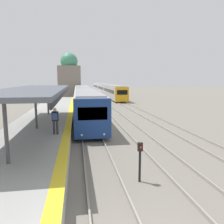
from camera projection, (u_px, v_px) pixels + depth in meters
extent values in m
cube|color=#4C515B|center=(35.00, 90.00, 14.98)|extent=(4.00, 16.48, 0.20)
cube|color=black|center=(64.00, 93.00, 15.32)|extent=(0.08, 16.48, 0.24)
cylinder|color=#47474C|center=(6.00, 132.00, 8.75)|extent=(0.16, 0.16, 2.63)
cylinder|color=#47474C|center=(36.00, 110.00, 15.18)|extent=(0.16, 0.16, 2.63)
cylinder|color=#47474C|center=(48.00, 101.00, 21.62)|extent=(0.16, 0.16, 2.63)
cylinder|color=#2D2D33|center=(54.00, 128.00, 13.71)|extent=(0.14, 0.14, 0.85)
cylinder|color=#2D2D33|center=(57.00, 128.00, 13.74)|extent=(0.14, 0.14, 0.85)
cube|color=black|center=(55.00, 116.00, 13.61)|extent=(0.40, 0.22, 0.60)
sphere|color=tan|center=(55.00, 110.00, 13.56)|extent=(0.22, 0.22, 0.22)
cube|color=#334C8E|center=(55.00, 116.00, 13.42)|extent=(0.30, 0.18, 0.40)
cube|color=navy|center=(92.00, 118.00, 14.98)|extent=(2.54, 0.70, 2.74)
cube|color=black|center=(93.00, 114.00, 14.60)|extent=(1.98, 0.04, 0.88)
sphere|color=#EFEACC|center=(82.00, 135.00, 14.69)|extent=(0.16, 0.16, 0.16)
sphere|color=#EFEACC|center=(104.00, 134.00, 14.93)|extent=(0.16, 0.16, 0.16)
cube|color=silver|center=(87.00, 104.00, 23.48)|extent=(2.54, 16.71, 2.74)
cube|color=gray|center=(86.00, 91.00, 23.27)|extent=(2.24, 16.37, 0.12)
cube|color=black|center=(87.00, 102.00, 23.44)|extent=(2.56, 15.37, 0.71)
cylinder|color=black|center=(77.00, 127.00, 18.20)|extent=(0.12, 0.70, 0.70)
cylinder|color=black|center=(103.00, 126.00, 18.54)|extent=(0.12, 0.70, 0.70)
cylinder|color=black|center=(77.00, 110.00, 28.80)|extent=(0.12, 0.70, 0.70)
cylinder|color=black|center=(93.00, 109.00, 29.14)|extent=(0.12, 0.70, 0.70)
cube|color=silver|center=(82.00, 94.00, 40.14)|extent=(2.54, 16.71, 2.74)
cube|color=gray|center=(82.00, 86.00, 39.93)|extent=(2.24, 16.37, 0.12)
cube|color=black|center=(82.00, 93.00, 40.09)|extent=(2.56, 15.37, 0.71)
cylinder|color=black|center=(77.00, 105.00, 34.85)|extent=(0.12, 0.70, 0.70)
cylinder|color=black|center=(90.00, 104.00, 35.20)|extent=(0.12, 0.70, 0.70)
cylinder|color=black|center=(77.00, 99.00, 45.46)|extent=(0.12, 0.70, 0.70)
cylinder|color=black|center=(87.00, 99.00, 45.80)|extent=(0.12, 0.70, 0.70)
cube|color=gold|center=(122.00, 94.00, 40.09)|extent=(2.52, 0.70, 2.69)
cube|color=black|center=(122.00, 92.00, 39.71)|extent=(1.97, 0.04, 0.86)
sphere|color=#EFEACC|center=(118.00, 100.00, 39.79)|extent=(0.16, 0.16, 0.16)
sphere|color=#EFEACC|center=(126.00, 100.00, 40.03)|extent=(0.16, 0.16, 0.16)
cube|color=silver|center=(114.00, 92.00, 48.56)|extent=(2.52, 16.66, 2.69)
cube|color=gray|center=(114.00, 85.00, 48.36)|extent=(2.22, 16.32, 0.12)
cube|color=black|center=(114.00, 90.00, 48.52)|extent=(2.54, 15.32, 0.70)
cylinder|color=black|center=(113.00, 100.00, 43.29)|extent=(0.12, 0.70, 0.70)
cylinder|color=black|center=(124.00, 100.00, 43.63)|extent=(0.12, 0.70, 0.70)
cylinder|color=black|center=(106.00, 96.00, 53.86)|extent=(0.12, 0.70, 0.70)
cylinder|color=black|center=(115.00, 96.00, 54.20)|extent=(0.12, 0.70, 0.70)
cube|color=silver|center=(104.00, 89.00, 65.17)|extent=(2.52, 16.66, 2.69)
cube|color=gray|center=(104.00, 84.00, 64.96)|extent=(2.22, 16.32, 0.12)
cube|color=black|center=(104.00, 88.00, 65.13)|extent=(2.54, 15.32, 0.70)
cylinder|color=black|center=(103.00, 94.00, 59.90)|extent=(0.12, 0.70, 0.70)
cylinder|color=black|center=(111.00, 94.00, 60.24)|extent=(0.12, 0.70, 0.70)
cylinder|color=black|center=(99.00, 92.00, 70.47)|extent=(0.12, 0.70, 0.70)
cylinder|color=black|center=(106.00, 92.00, 70.81)|extent=(0.12, 0.70, 0.70)
cube|color=silver|center=(99.00, 87.00, 81.78)|extent=(2.52, 16.66, 2.69)
cube|color=gray|center=(99.00, 83.00, 81.57)|extent=(2.22, 16.32, 0.12)
cube|color=black|center=(99.00, 86.00, 81.73)|extent=(2.54, 15.32, 0.70)
cylinder|color=black|center=(97.00, 91.00, 76.51)|extent=(0.12, 0.70, 0.70)
cylinder|color=black|center=(103.00, 91.00, 76.85)|extent=(0.12, 0.70, 0.70)
cylinder|color=black|center=(95.00, 90.00, 87.08)|extent=(0.12, 0.70, 0.70)
cylinder|color=black|center=(100.00, 90.00, 87.42)|extent=(0.12, 0.70, 0.70)
cylinder|color=black|center=(140.00, 166.00, 9.13)|extent=(0.10, 0.10, 1.34)
cube|color=black|center=(140.00, 147.00, 9.01)|extent=(0.20, 0.14, 0.36)
sphere|color=red|center=(141.00, 147.00, 8.92)|extent=(0.11, 0.11, 0.11)
cube|color=slate|center=(70.00, 82.00, 49.72)|extent=(4.97, 4.97, 7.33)
sphere|color=#3D8966|center=(69.00, 61.00, 49.03)|extent=(3.83, 3.83, 3.83)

